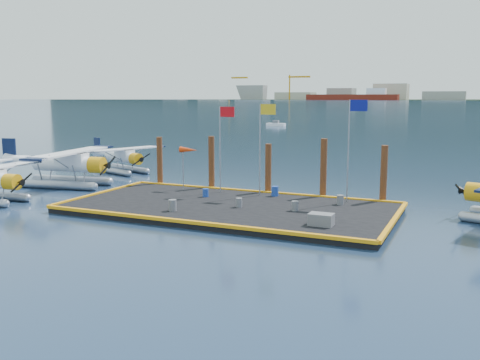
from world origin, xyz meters
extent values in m
plane|color=#172645|center=(0.00, 0.00, 0.00)|extent=(4000.00, 4000.00, 0.00)
cube|color=black|center=(0.00, 0.00, 0.20)|extent=(20.00, 10.00, 0.40)
cube|color=black|center=(0.00, 1100.00, -0.05)|extent=(3000.00, 500.00, 0.30)
cube|color=#620F0E|center=(-180.00, 860.00, 4.00)|extent=(150.00, 22.00, 10.00)
cube|color=white|center=(-140.00, 860.00, 13.00)|extent=(30.00, 16.00, 12.00)
cylinder|color=orange|center=(-420.00, 895.00, 22.00)|extent=(2.40, 2.40, 44.00)
cylinder|color=orange|center=(-300.00, 895.00, 22.00)|extent=(2.40, 2.40, 44.00)
cube|color=black|center=(0.00, 1400.00, 120.00)|extent=(2200.00, 500.00, 240.00)
cone|color=black|center=(-350.00, 1500.00, 0.00)|extent=(1400.00, 1400.00, 520.00)
cone|color=black|center=(-50.00, 1550.00, 0.00)|extent=(1300.00, 1300.00, 430.00)
cylinder|color=orange|center=(-14.04, -3.93, 1.52)|extent=(1.00, 1.14, 1.07)
cube|color=black|center=(-13.26, -3.86, 1.52)|extent=(0.22, 2.05, 1.03)
cube|color=black|center=(-16.20, -0.13, 2.30)|extent=(1.44, 0.94, 0.12)
cylinder|color=#9CA0AA|center=(-16.25, 4.21, 0.33)|extent=(6.83, 1.71, 0.66)
cylinder|color=#9CA0AA|center=(-15.87, 1.83, 0.33)|extent=(6.83, 1.71, 0.66)
cylinder|color=white|center=(-15.84, 3.06, 1.81)|extent=(5.23, 1.99, 1.21)
cube|color=white|center=(-15.19, 3.16, 2.20)|extent=(2.58, 1.57, 0.99)
cube|color=black|center=(-14.87, 3.21, 2.42)|extent=(1.70, 1.38, 0.60)
cylinder|color=orange|center=(-13.02, 3.50, 1.81)|extent=(1.28, 1.43, 1.27)
cube|color=black|center=(-12.10, 3.64, 1.81)|extent=(0.45, 2.43, 1.23)
cube|color=white|center=(-15.19, 3.16, 2.75)|extent=(3.17, 10.02, 0.13)
cube|color=black|center=(-15.93, 7.82, 2.75)|extent=(1.78, 1.23, 0.14)
cube|color=black|center=(-14.46, -1.51, 2.75)|extent=(1.78, 1.23, 0.14)
cube|color=black|center=(-20.84, 2.27, 2.80)|extent=(1.21, 0.32, 1.87)
cube|color=white|center=(-20.73, 2.29, 2.09)|extent=(1.56, 3.84, 0.11)
cylinder|color=#9CA0AA|center=(-16.30, 12.26, 0.27)|extent=(5.44, 2.41, 0.54)
cylinder|color=#9CA0AA|center=(-16.98, 10.39, 0.27)|extent=(5.44, 2.41, 0.54)
cylinder|color=white|center=(-16.47, 11.26, 1.49)|extent=(4.28, 2.36, 0.99)
cube|color=white|center=(-15.96, 11.08, 1.80)|extent=(2.20, 1.61, 0.81)
cube|color=black|center=(-15.71, 10.99, 1.98)|extent=(1.51, 1.32, 0.50)
cylinder|color=orange|center=(-14.27, 10.47, 1.49)|extent=(1.20, 1.29, 1.05)
cube|color=black|center=(-13.55, 10.20, 1.49)|extent=(0.73, 1.90, 1.01)
cube|color=white|center=(-15.96, 11.08, 2.25)|extent=(4.03, 8.09, 0.11)
cube|color=black|center=(-14.64, 14.72, 2.25)|extent=(1.55, 1.22, 0.12)
cube|color=black|center=(-17.28, 7.44, 2.25)|extent=(1.55, 1.22, 0.12)
cube|color=black|center=(-20.37, 12.68, 2.30)|extent=(0.97, 0.44, 1.53)
cube|color=white|center=(-20.28, 12.65, 1.71)|extent=(1.81, 3.16, 0.09)
cylinder|color=orange|center=(13.98, 4.01, 1.58)|extent=(1.23, 1.33, 1.11)
cube|color=black|center=(13.20, 4.23, 1.58)|extent=(0.64, 2.07, 1.08)
cylinder|color=#1B3B97|center=(-2.65, 1.83, 0.68)|extent=(0.39, 0.39, 0.55)
cylinder|color=slate|center=(0.80, -0.36, 0.68)|extent=(0.40, 0.40, 0.56)
cylinder|color=slate|center=(4.26, 0.06, 0.69)|extent=(0.41, 0.41, 0.58)
cylinder|color=slate|center=(-2.37, -2.91, 0.74)|extent=(0.48, 0.48, 0.67)
cylinder|color=slate|center=(6.29, 2.91, 0.71)|extent=(0.43, 0.43, 0.61)
cylinder|color=#1B3B97|center=(1.54, 3.98, 0.73)|extent=(0.47, 0.47, 0.67)
cube|color=slate|center=(6.65, -2.85, 0.72)|extent=(1.28, 0.85, 0.64)
cylinder|color=gray|center=(-2.50, 3.80, 3.40)|extent=(0.08, 0.08, 6.00)
cube|color=red|center=(-1.95, 3.80, 6.05)|extent=(1.10, 0.03, 0.70)
cylinder|color=gray|center=(0.50, 3.80, 3.50)|extent=(0.08, 0.08, 6.20)
cube|color=gold|center=(1.05, 3.80, 6.25)|extent=(1.10, 0.03, 0.70)
cylinder|color=gray|center=(6.50, 3.80, 3.65)|extent=(0.08, 0.08, 6.50)
cube|color=navy|center=(7.05, 3.80, 6.55)|extent=(1.10, 0.03, 0.70)
cylinder|color=gray|center=(-5.50, 3.80, 1.90)|extent=(0.07, 0.07, 3.00)
cone|color=red|center=(-5.00, 3.80, 3.30)|extent=(1.40, 0.44, 0.44)
cylinder|color=#432113|center=(-8.50, 5.40, 2.00)|extent=(0.44, 0.44, 4.00)
cylinder|color=#432113|center=(-4.00, 5.40, 2.10)|extent=(0.44, 0.44, 4.20)
cylinder|color=#432113|center=(0.50, 5.40, 1.90)|extent=(0.44, 0.44, 3.80)
cylinder|color=#432113|center=(4.50, 5.40, 2.15)|extent=(0.44, 0.44, 4.30)
cylinder|color=#432113|center=(8.50, 5.40, 2.00)|extent=(0.44, 0.44, 4.00)
camera|label=1|loc=(13.88, -29.60, 7.16)|focal=40.00mm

